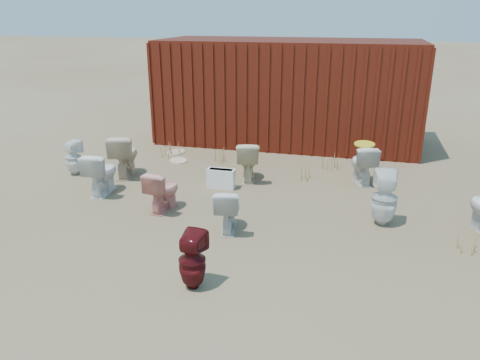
% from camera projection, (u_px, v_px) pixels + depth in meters
% --- Properties ---
extents(ground, '(100.00, 100.00, 0.00)m').
position_uv_depth(ground, '(230.00, 229.00, 6.86)').
color(ground, brown).
rests_on(ground, ground).
extents(shipping_container, '(6.00, 2.40, 2.40)m').
position_uv_depth(shipping_container, '(288.00, 92.00, 11.19)').
color(shipping_container, '#47190B').
rests_on(shipping_container, ground).
extents(toilet_front_a, '(0.47, 0.76, 0.75)m').
position_uv_depth(toilet_front_a, '(101.00, 173.00, 8.08)').
color(toilet_front_a, white).
rests_on(toilet_front_a, ground).
extents(toilet_front_pink, '(0.47, 0.71, 0.67)m').
position_uv_depth(toilet_front_pink, '(163.00, 190.00, 7.40)').
color(toilet_front_pink, '#E68E85').
rests_on(toilet_front_pink, ground).
extents(toilet_front_c, '(0.47, 0.69, 0.65)m').
position_uv_depth(toilet_front_c, '(228.00, 209.00, 6.72)').
color(toilet_front_c, silver).
rests_on(toilet_front_c, ground).
extents(toilet_front_maroon, '(0.34, 0.35, 0.69)m').
position_uv_depth(toilet_front_maroon, '(192.00, 261.00, 5.28)').
color(toilet_front_maroon, '#510D10').
rests_on(toilet_front_maroon, ground).
extents(toilet_back_a, '(0.40, 0.41, 0.69)m').
position_uv_depth(toilet_back_a, '(73.00, 158.00, 9.05)').
color(toilet_back_a, white).
rests_on(toilet_back_a, ground).
extents(toilet_back_beige_left, '(0.64, 0.90, 0.83)m').
position_uv_depth(toilet_back_beige_left, '(124.00, 155.00, 8.94)').
color(toilet_back_beige_left, beige).
rests_on(toilet_back_beige_left, ground).
extents(toilet_back_beige_right, '(0.57, 0.81, 0.75)m').
position_uv_depth(toilet_back_beige_right, '(248.00, 161.00, 8.74)').
color(toilet_back_beige_right, beige).
rests_on(toilet_back_beige_right, ground).
extents(toilet_back_yellowlid, '(0.59, 0.80, 0.73)m').
position_uv_depth(toilet_back_yellowlid, '(363.00, 164.00, 8.60)').
color(toilet_back_yellowlid, silver).
rests_on(toilet_back_yellowlid, ground).
extents(toilet_back_e, '(0.39, 0.40, 0.83)m').
position_uv_depth(toilet_back_e, '(384.00, 198.00, 6.87)').
color(toilet_back_e, white).
rests_on(toilet_back_e, ground).
extents(yellow_lid, '(0.37, 0.46, 0.02)m').
position_uv_depth(yellow_lid, '(365.00, 144.00, 8.47)').
color(yellow_lid, yellow).
rests_on(yellow_lid, toilet_back_yellowlid).
extents(loose_tank, '(0.50, 0.20, 0.35)m').
position_uv_depth(loose_tank, '(221.00, 178.00, 8.41)').
color(loose_tank, white).
rests_on(loose_tank, ground).
extents(loose_lid_near, '(0.44, 0.54, 0.02)m').
position_uv_depth(loose_lid_near, '(176.00, 152.00, 10.57)').
color(loose_lid_near, beige).
rests_on(loose_lid_near, ground).
extents(loose_lid_far, '(0.56, 0.59, 0.02)m').
position_uv_depth(loose_lid_far, '(178.00, 161.00, 9.97)').
color(loose_lid_far, beige).
rests_on(loose_lid_far, ground).
extents(weed_clump_a, '(0.36, 0.36, 0.32)m').
position_uv_depth(weed_clump_a, '(169.00, 149.00, 10.28)').
color(weed_clump_a, '#A87E43').
rests_on(weed_clump_a, ground).
extents(weed_clump_b, '(0.32, 0.32, 0.26)m').
position_uv_depth(weed_clump_b, '(300.00, 173.00, 8.84)').
color(weed_clump_b, '#A87E43').
rests_on(weed_clump_b, ground).
extents(weed_clump_c, '(0.36, 0.36, 0.35)m').
position_uv_depth(weed_clump_c, '(384.00, 177.00, 8.48)').
color(weed_clump_c, '#A87E43').
rests_on(weed_clump_c, ground).
extents(weed_clump_d, '(0.30, 0.30, 0.27)m').
position_uv_depth(weed_clump_d, '(220.00, 156.00, 9.84)').
color(weed_clump_d, '#A87E43').
rests_on(weed_clump_d, ground).
extents(weed_clump_e, '(0.34, 0.34, 0.30)m').
position_uv_depth(weed_clump_e, '(330.00, 161.00, 9.47)').
color(weed_clump_e, '#A87E43').
rests_on(weed_clump_e, ground).
extents(weed_clump_f, '(0.28, 0.28, 0.21)m').
position_uv_depth(weed_clump_f, '(469.00, 243.00, 6.20)').
color(weed_clump_f, '#A87E43').
rests_on(weed_clump_f, ground).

